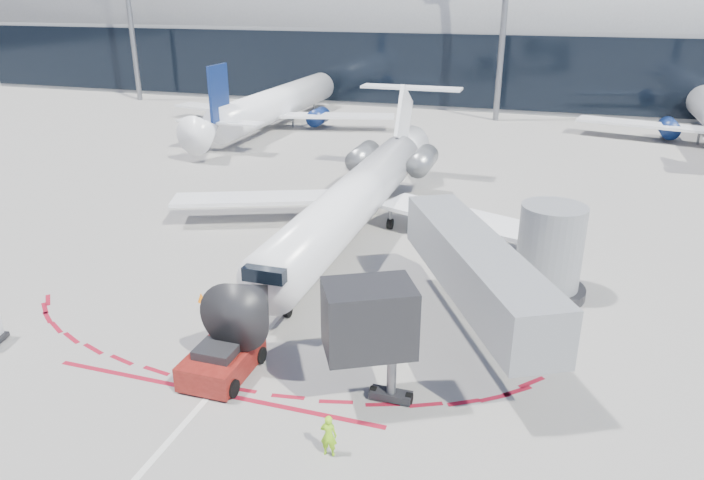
% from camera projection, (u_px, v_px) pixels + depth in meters
% --- Properties ---
extents(ground, '(260.00, 260.00, 0.00)m').
position_uv_depth(ground, '(316.00, 274.00, 34.52)').
color(ground, gray).
rests_on(ground, ground).
extents(apron_centerline, '(0.25, 40.00, 0.01)m').
position_uv_depth(apron_centerline, '(328.00, 260.00, 36.29)').
color(apron_centerline, silver).
rests_on(apron_centerline, ground).
extents(apron_stop_bar, '(14.00, 0.25, 0.01)m').
position_uv_depth(apron_stop_bar, '(212.00, 392.00, 24.33)').
color(apron_stop_bar, maroon).
rests_on(apron_stop_bar, ground).
extents(terminal_building, '(150.00, 24.15, 24.00)m').
position_uv_depth(terminal_building, '(477.00, 36.00, 88.90)').
color(terminal_building, gray).
rests_on(terminal_building, ground).
extents(jet_bridge, '(10.03, 15.20, 4.90)m').
position_uv_depth(jet_bridge, '(496.00, 268.00, 27.98)').
color(jet_bridge, gray).
rests_on(jet_bridge, ground).
extents(light_mast_west, '(0.70, 0.70, 25.00)m').
position_uv_depth(light_mast_west, '(129.00, 7.00, 85.05)').
color(light_mast_west, slate).
rests_on(light_mast_west, ground).
extents(light_mast_centre, '(0.70, 0.70, 25.00)m').
position_uv_depth(light_mast_centre, '(505.00, 10.00, 71.00)').
color(light_mast_centre, slate).
rests_on(light_mast_centre, ground).
extents(regional_jet, '(25.81, 31.82, 7.97)m').
position_uv_depth(regional_jet, '(359.00, 194.00, 39.25)').
color(regional_jet, white).
rests_on(regional_jet, ground).
extents(pushback_tug, '(2.44, 5.72, 1.49)m').
position_uv_depth(pushback_tug, '(222.00, 360.00, 25.25)').
color(pushback_tug, '#5A100C').
rests_on(pushback_tug, ground).
extents(ramp_worker, '(0.59, 0.41, 1.55)m').
position_uv_depth(ramp_worker, '(329.00, 435.00, 20.81)').
color(ramp_worker, '#90E418').
rests_on(ramp_worker, ground).
extents(safety_cone_left, '(0.35, 0.35, 0.49)m').
position_uv_depth(safety_cone_left, '(201.00, 297.00, 31.37)').
color(safety_cone_left, orange).
rests_on(safety_cone_left, ground).
extents(safety_cone_right, '(0.32, 0.32, 0.44)m').
position_uv_depth(safety_cone_right, '(194.00, 356.00, 26.34)').
color(safety_cone_right, orange).
rests_on(safety_cone_right, ground).
extents(bg_airliner_0, '(31.74, 33.61, 10.27)m').
position_uv_depth(bg_airliner_0, '(278.00, 80.00, 70.80)').
color(bg_airliner_0, white).
rests_on(bg_airliner_0, ground).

